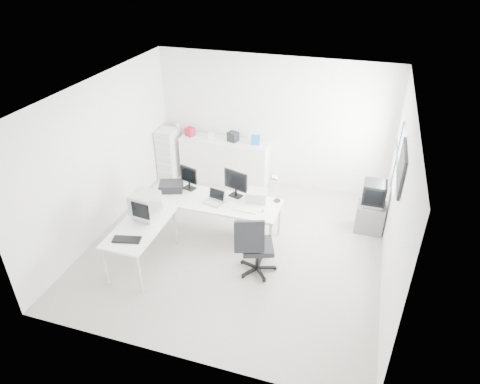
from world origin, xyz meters
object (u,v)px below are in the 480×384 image
(office_chair, at_px, (258,244))
(tv_cabinet, at_px, (370,217))
(crt_tv, at_px, (374,194))
(sideboard, at_px, (225,160))
(side_desk, at_px, (142,244))
(inkjet_printer, at_px, (171,186))
(lcd_monitor_large, at_px, (236,184))
(lcd_monitor_small, at_px, (189,178))
(laptop, at_px, (213,198))
(main_desk, at_px, (213,217))
(crt_monitor, at_px, (145,206))
(laser_printer, at_px, (257,196))
(drawer_pedestal, at_px, (251,226))
(filing_cabinet, at_px, (168,153))

(office_chair, xyz_separation_m, tv_cabinet, (1.69, 1.74, -0.28))
(office_chair, relative_size, crt_tv, 2.21)
(crt_tv, xyz_separation_m, sideboard, (-3.21, 1.04, -0.29))
(side_desk, relative_size, inkjet_printer, 3.31)
(lcd_monitor_large, xyz_separation_m, tv_cabinet, (2.37, 0.75, -0.72))
(lcd_monitor_small, xyz_separation_m, sideboard, (0.06, 1.79, -0.48))
(laptop, relative_size, sideboard, 0.16)
(side_desk, height_order, laptop, laptop)
(main_desk, xyz_separation_m, side_desk, (-0.85, -1.10, 0.00))
(main_desk, bearing_deg, sideboard, 103.42)
(lcd_monitor_large, bearing_deg, inkjet_printer, -155.20)
(side_desk, bearing_deg, crt_monitor, 90.00)
(main_desk, relative_size, inkjet_printer, 5.68)
(side_desk, height_order, lcd_monitor_small, lcd_monitor_small)
(laser_printer, height_order, office_chair, office_chair)
(side_desk, relative_size, tv_cabinet, 2.53)
(main_desk, distance_m, office_chair, 1.28)
(drawer_pedestal, xyz_separation_m, crt_tv, (2.02, 0.95, 0.48))
(laptop, xyz_separation_m, office_chair, (0.98, -0.64, -0.30))
(main_desk, xyz_separation_m, crt_monitor, (-0.85, -0.85, 0.60))
(lcd_monitor_large, height_order, sideboard, lcd_monitor_large)
(laser_printer, bearing_deg, side_desk, -147.44)
(side_desk, xyz_separation_m, lcd_monitor_large, (1.20, 1.35, 0.62))
(side_desk, height_order, sideboard, sideboard)
(crt_tv, height_order, filing_cabinet, filing_cabinet)
(inkjet_printer, height_order, crt_tv, crt_tv)
(lcd_monitor_small, bearing_deg, office_chair, -13.83)
(side_desk, distance_m, laser_printer, 2.13)
(lcd_monitor_large, bearing_deg, laser_printer, 13.39)
(main_desk, height_order, inkjet_printer, inkjet_printer)
(sideboard, bearing_deg, side_desk, -96.57)
(drawer_pedestal, height_order, office_chair, office_chair)
(side_desk, xyz_separation_m, crt_monitor, (0.00, 0.25, 0.60))
(crt_monitor, relative_size, filing_cabinet, 0.41)
(side_desk, relative_size, crt_tv, 2.80)
(inkjet_printer, bearing_deg, sideboard, 60.66)
(laptop, height_order, sideboard, sideboard)
(side_desk, bearing_deg, sideboard, 83.43)
(main_desk, height_order, lcd_monitor_large, lcd_monitor_large)
(filing_cabinet, bearing_deg, main_desk, -46.32)
(lcd_monitor_large, relative_size, laser_printer, 1.43)
(crt_monitor, bearing_deg, lcd_monitor_large, 48.83)
(inkjet_printer, relative_size, laser_printer, 1.22)
(tv_cabinet, bearing_deg, laser_printer, -158.34)
(office_chair, distance_m, tv_cabinet, 2.44)
(lcd_monitor_large, relative_size, crt_monitor, 1.08)
(tv_cabinet, xyz_separation_m, crt_tv, (0.00, 0.00, 0.50))
(tv_cabinet, relative_size, sideboard, 0.28)
(lcd_monitor_small, height_order, office_chair, lcd_monitor_small)
(office_chair, xyz_separation_m, filing_cabinet, (-2.81, 2.60, 0.01))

